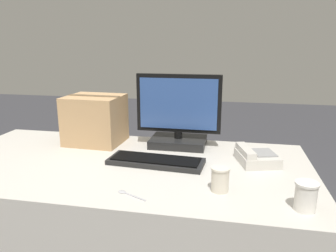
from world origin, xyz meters
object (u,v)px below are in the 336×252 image
keyboard (156,161)px  cardboard_box (95,120)px  desk_phone (256,157)px  paper_cup_right (306,196)px  spoon (127,194)px  monitor (178,118)px  paper_cup_left (220,179)px

keyboard → cardboard_box: (-0.42, 0.27, 0.12)m
keyboard → desk_phone: size_ratio=1.93×
paper_cup_right → spoon: size_ratio=0.78×
keyboard → monitor: bearing=83.1°
spoon → desk_phone: bearing=-112.2°
keyboard → desk_phone: (0.47, 0.10, 0.02)m
desk_phone → spoon: size_ratio=1.83×
keyboard → paper_cup_right: (0.61, -0.33, 0.04)m
spoon → cardboard_box: 0.73m
cardboard_box → desk_phone: bearing=-10.3°
paper_cup_left → paper_cup_right: paper_cup_right is taller
keyboard → cardboard_box: 0.51m
paper_cup_left → cardboard_box: cardboard_box is taller
paper_cup_left → cardboard_box: bearing=145.3°
desk_phone → cardboard_box: size_ratio=0.76×
cardboard_box → spoon: bearing=-57.5°
keyboard → paper_cup_right: size_ratio=4.53×
paper_cup_right → cardboard_box: bearing=149.7°
monitor → cardboard_box: size_ratio=1.47×
monitor → keyboard: bearing=-100.9°
monitor → keyboard: size_ratio=1.00×
desk_phone → cardboard_box: cardboard_box is taller
keyboard → spoon: bearing=-91.6°
desk_phone → paper_cup_left: size_ratio=2.49×
spoon → paper_cup_right: bearing=-153.2°
keyboard → paper_cup_right: 0.70m
paper_cup_left → paper_cup_right: (0.30, -0.09, 0.00)m
monitor → keyboard: 0.34m
monitor → spoon: 0.66m
keyboard → paper_cup_left: (0.31, -0.24, 0.04)m
paper_cup_right → keyboard: bearing=151.3°
monitor → paper_cup_left: (0.26, -0.54, -0.11)m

